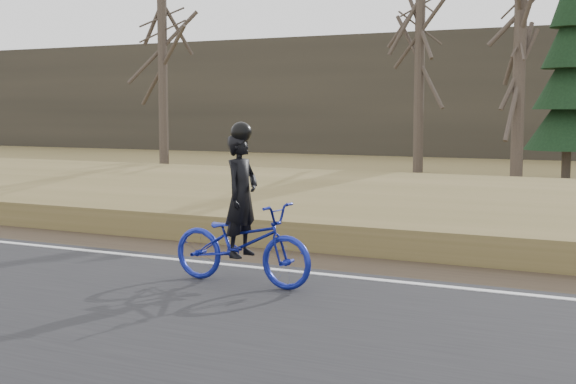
% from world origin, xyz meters
% --- Properties ---
extents(cyclist, '(1.99, 0.77, 2.02)m').
position_xyz_m(cyclist, '(-4.29, -0.77, 0.70)').
color(cyclist, navy).
rests_on(cyclist, road).
extents(bare_tree_far_left, '(0.36, 0.36, 7.73)m').
position_xyz_m(bare_tree_far_left, '(-16.60, 14.78, 3.86)').
color(bare_tree_far_left, '#4D4138').
rests_on(bare_tree_far_left, ground).
extents(bare_tree_left, '(0.36, 0.36, 7.73)m').
position_xyz_m(bare_tree_left, '(-8.19, 18.60, 3.86)').
color(bare_tree_left, '#4D4138').
rests_on(bare_tree_left, ground).
extents(bare_tree_near_left, '(0.36, 0.36, 6.78)m').
position_xyz_m(bare_tree_near_left, '(-3.85, 14.19, 3.39)').
color(bare_tree_near_left, '#4D4138').
rests_on(bare_tree_near_left, ground).
extents(conifer, '(2.60, 2.60, 6.72)m').
position_xyz_m(conifer, '(-2.82, 16.66, 3.18)').
color(conifer, '#4D4138').
rests_on(conifer, ground).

